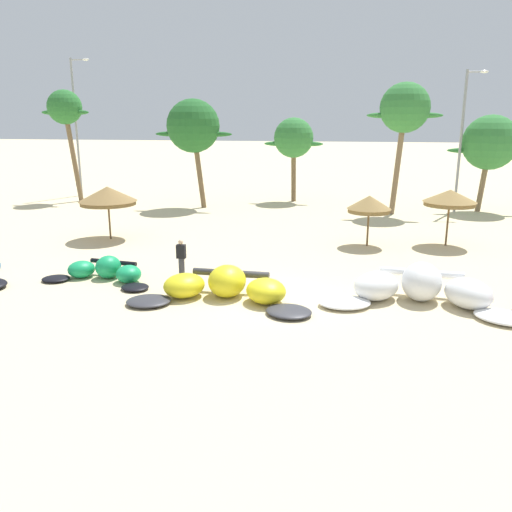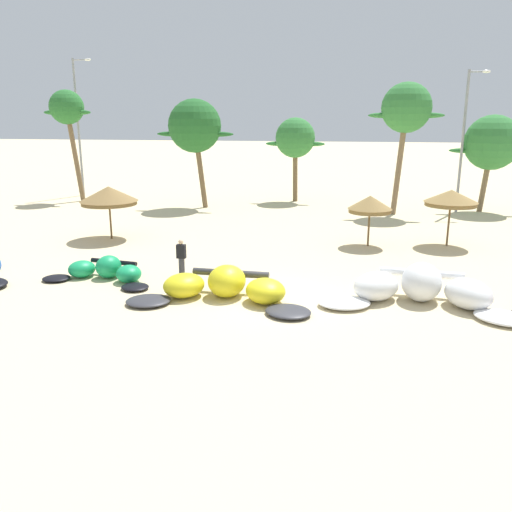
{
  "view_description": "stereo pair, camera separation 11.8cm",
  "coord_description": "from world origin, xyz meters",
  "px_view_note": "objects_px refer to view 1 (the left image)",
  "views": [
    {
      "loc": [
        2.71,
        -17.9,
        6.31
      ],
      "look_at": [
        -0.81,
        2.0,
        1.0
      ],
      "focal_mm": 36.98,
      "sensor_mm": 36.0,
      "label": 1
    },
    {
      "loc": [
        2.82,
        -17.88,
        6.31
      ],
      "look_at": [
        -0.81,
        2.0,
        1.0
      ],
      "focal_mm": 36.98,
      "sensor_mm": 36.0,
      "label": 2
    }
  ],
  "objects_px": {
    "lamppost_west_center": "(463,135)",
    "kite_left_of_center": "(225,288)",
    "beach_umbrella_near_palms": "(450,198)",
    "palm_left": "(193,127)",
    "palm_left_of_gap": "(294,139)",
    "beach_umbrella_near_van": "(108,196)",
    "palm_center_left": "(405,109)",
    "palm_leftmost": "(65,110)",
    "person_by_umbrellas": "(181,259)",
    "kite_left": "(105,271)",
    "beach_umbrella_middle": "(369,204)",
    "palm_center_right": "(490,143)",
    "lamppost_west": "(77,122)",
    "kite_center": "(421,289)"
  },
  "relations": [
    {
      "from": "beach_umbrella_middle",
      "to": "palm_center_left",
      "type": "bearing_deg",
      "value": 76.65
    },
    {
      "from": "beach_umbrella_near_van",
      "to": "lamppost_west_center",
      "type": "bearing_deg",
      "value": 31.39
    },
    {
      "from": "beach_umbrella_near_palms",
      "to": "lamppost_west_center",
      "type": "xyz_separation_m",
      "value": [
        2.37,
        10.58,
        2.72
      ]
    },
    {
      "from": "kite_left_of_center",
      "to": "palm_left_of_gap",
      "type": "bearing_deg",
      "value": 90.23
    },
    {
      "from": "palm_left_of_gap",
      "to": "palm_center_left",
      "type": "relative_size",
      "value": 0.74
    },
    {
      "from": "kite_left",
      "to": "palm_center_right",
      "type": "relative_size",
      "value": 0.75
    },
    {
      "from": "kite_center",
      "to": "beach_umbrella_near_van",
      "type": "distance_m",
      "value": 17.08
    },
    {
      "from": "lamppost_west_center",
      "to": "palm_center_right",
      "type": "bearing_deg",
      "value": 13.84
    },
    {
      "from": "beach_umbrella_near_van",
      "to": "palm_center_left",
      "type": "bearing_deg",
      "value": 33.41
    },
    {
      "from": "beach_umbrella_near_palms",
      "to": "palm_left_of_gap",
      "type": "bearing_deg",
      "value": 124.74
    },
    {
      "from": "beach_umbrella_near_palms",
      "to": "palm_left_of_gap",
      "type": "distance_m",
      "value": 16.48
    },
    {
      "from": "kite_center",
      "to": "palm_center_left",
      "type": "distance_m",
      "value": 19.17
    },
    {
      "from": "beach_umbrella_near_van",
      "to": "palm_leftmost",
      "type": "xyz_separation_m",
      "value": [
        -8.76,
        12.04,
        4.56
      ]
    },
    {
      "from": "palm_left_of_gap",
      "to": "palm_center_right",
      "type": "height_order",
      "value": "palm_center_right"
    },
    {
      "from": "person_by_umbrellas",
      "to": "kite_left_of_center",
      "type": "bearing_deg",
      "value": -43.58
    },
    {
      "from": "beach_umbrella_near_van",
      "to": "palm_left_of_gap",
      "type": "xyz_separation_m",
      "value": [
        8.21,
        14.96,
        2.44
      ]
    },
    {
      "from": "palm_left_of_gap",
      "to": "lamppost_west",
      "type": "xyz_separation_m",
      "value": [
        -17.62,
        -0.03,
        1.2
      ]
    },
    {
      "from": "kite_left_of_center",
      "to": "person_by_umbrellas",
      "type": "height_order",
      "value": "person_by_umbrellas"
    },
    {
      "from": "kite_left_of_center",
      "to": "palm_center_left",
      "type": "height_order",
      "value": "palm_center_left"
    },
    {
      "from": "kite_left_of_center",
      "to": "palm_left_of_gap",
      "type": "distance_m",
      "value": 23.8
    },
    {
      "from": "beach_umbrella_near_van",
      "to": "palm_left",
      "type": "xyz_separation_m",
      "value": [
        1.56,
        10.81,
        3.37
      ]
    },
    {
      "from": "palm_center_right",
      "to": "palm_left",
      "type": "bearing_deg",
      "value": -174.96
    },
    {
      "from": "palm_left_of_gap",
      "to": "lamppost_west_center",
      "type": "relative_size",
      "value": 0.68
    },
    {
      "from": "palm_left",
      "to": "lamppost_west_center",
      "type": "distance_m",
      "value": 18.37
    },
    {
      "from": "palm_center_left",
      "to": "lamppost_west_center",
      "type": "bearing_deg",
      "value": 22.56
    },
    {
      "from": "beach_umbrella_near_palms",
      "to": "lamppost_west_center",
      "type": "height_order",
      "value": "lamppost_west_center"
    },
    {
      "from": "beach_umbrella_near_palms",
      "to": "palm_center_right",
      "type": "relative_size",
      "value": 0.44
    },
    {
      "from": "kite_left",
      "to": "palm_left",
      "type": "height_order",
      "value": "palm_left"
    },
    {
      "from": "palm_leftmost",
      "to": "palm_center_left",
      "type": "relative_size",
      "value": 0.98
    },
    {
      "from": "palm_left",
      "to": "lamppost_west_center",
      "type": "xyz_separation_m",
      "value": [
        18.32,
        1.32,
        -0.54
      ]
    },
    {
      "from": "palm_leftmost",
      "to": "palm_center_right",
      "type": "height_order",
      "value": "palm_leftmost"
    },
    {
      "from": "beach_umbrella_middle",
      "to": "lamppost_west_center",
      "type": "xyz_separation_m",
      "value": [
        6.33,
        11.32,
        3.04
      ]
    },
    {
      "from": "beach_umbrella_middle",
      "to": "lamppost_west_center",
      "type": "height_order",
      "value": "lamppost_west_center"
    },
    {
      "from": "kite_center",
      "to": "palm_center_right",
      "type": "bearing_deg",
      "value": 71.93
    },
    {
      "from": "palm_center_left",
      "to": "lamppost_west",
      "type": "xyz_separation_m",
      "value": [
        -25.26,
        4.47,
        -0.87
      ]
    },
    {
      "from": "beach_umbrella_middle",
      "to": "lamppost_west",
      "type": "distance_m",
      "value": 27.23
    },
    {
      "from": "kite_center",
      "to": "lamppost_west_center",
      "type": "xyz_separation_m",
      "value": [
        4.71,
        19.76,
        4.65
      ]
    },
    {
      "from": "kite_left",
      "to": "palm_center_right",
      "type": "bearing_deg",
      "value": 46.2
    },
    {
      "from": "beach_umbrella_near_palms",
      "to": "kite_left",
      "type": "bearing_deg",
      "value": -149.57
    },
    {
      "from": "beach_umbrella_near_van",
      "to": "lamppost_west",
      "type": "distance_m",
      "value": 18.02
    },
    {
      "from": "kite_center",
      "to": "beach_umbrella_middle",
      "type": "relative_size",
      "value": 2.8
    },
    {
      "from": "beach_umbrella_near_palms",
      "to": "lamppost_west_center",
      "type": "distance_m",
      "value": 11.18
    },
    {
      "from": "kite_center",
      "to": "lamppost_west_center",
      "type": "distance_m",
      "value": 20.84
    },
    {
      "from": "kite_left",
      "to": "lamppost_west",
      "type": "height_order",
      "value": "lamppost_west"
    },
    {
      "from": "kite_center",
      "to": "lamppost_west",
      "type": "distance_m",
      "value": 33.81
    },
    {
      "from": "lamppost_west",
      "to": "beach_umbrella_near_palms",
      "type": "bearing_deg",
      "value": -26.42
    },
    {
      "from": "lamppost_west_center",
      "to": "kite_left_of_center",
      "type": "bearing_deg",
      "value": -119.36
    },
    {
      "from": "palm_left",
      "to": "palm_left_of_gap",
      "type": "height_order",
      "value": "palm_left"
    },
    {
      "from": "beach_umbrella_middle",
      "to": "palm_left",
      "type": "relative_size",
      "value": 0.34
    },
    {
      "from": "person_by_umbrellas",
      "to": "beach_umbrella_near_palms",
      "type": "bearing_deg",
      "value": 34.19
    }
  ]
}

